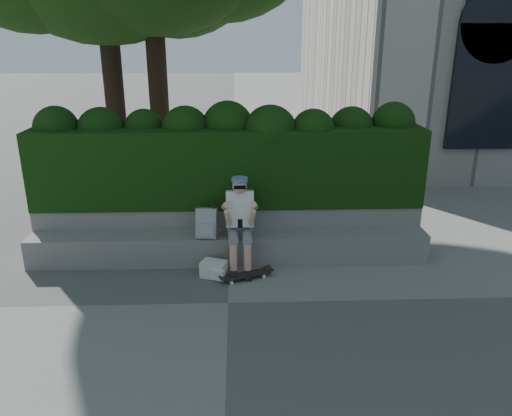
{
  "coord_description": "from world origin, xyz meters",
  "views": [
    {
      "loc": [
        0.14,
        -5.7,
        3.3
      ],
      "look_at": [
        0.4,
        1.0,
        0.95
      ],
      "focal_mm": 35.0,
      "sensor_mm": 36.0,
      "label": 1
    }
  ],
  "objects_px": {
    "person": "(240,219)",
    "skateboard": "(246,275)",
    "backpack_plaid": "(207,223)",
    "backpack_ground": "(214,269)"
  },
  "relations": [
    {
      "from": "person",
      "to": "backpack_ground",
      "type": "distance_m",
      "value": 0.8
    },
    {
      "from": "person",
      "to": "backpack_ground",
      "type": "bearing_deg",
      "value": -141.33
    },
    {
      "from": "person",
      "to": "skateboard",
      "type": "xyz_separation_m",
      "value": [
        0.07,
        -0.4,
        -0.69
      ]
    },
    {
      "from": "person",
      "to": "skateboard",
      "type": "relative_size",
      "value": 1.91
    },
    {
      "from": "backpack_plaid",
      "to": "backpack_ground",
      "type": "height_order",
      "value": "backpack_plaid"
    },
    {
      "from": "backpack_ground",
      "to": "person",
      "type": "bearing_deg",
      "value": 60.13
    },
    {
      "from": "skateboard",
      "to": "backpack_ground",
      "type": "bearing_deg",
      "value": 146.8
    },
    {
      "from": "skateboard",
      "to": "backpack_plaid",
      "type": "xyz_separation_m",
      "value": [
        -0.56,
        0.48,
        0.61
      ]
    },
    {
      "from": "person",
      "to": "skateboard",
      "type": "bearing_deg",
      "value": -79.66
    },
    {
      "from": "backpack_plaid",
      "to": "person",
      "type": "bearing_deg",
      "value": -2.12
    }
  ]
}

